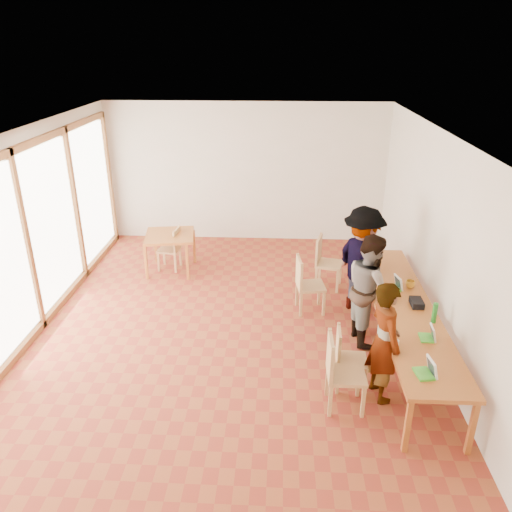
# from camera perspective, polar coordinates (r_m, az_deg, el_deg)

# --- Properties ---
(ground) EXTENTS (8.00, 8.00, 0.00)m
(ground) POSITION_cam_1_polar(r_m,az_deg,el_deg) (7.81, -3.07, -8.64)
(ground) COLOR brown
(ground) RESTS_ON ground
(wall_back) EXTENTS (6.00, 0.10, 3.00)m
(wall_back) POSITION_cam_1_polar(r_m,az_deg,el_deg) (10.92, -1.12, 9.45)
(wall_back) COLOR beige
(wall_back) RESTS_ON ground
(wall_front) EXTENTS (6.00, 0.10, 3.00)m
(wall_front) POSITION_cam_1_polar(r_m,az_deg,el_deg) (3.77, -10.15, -21.64)
(wall_front) COLOR beige
(wall_front) RESTS_ON ground
(wall_right) EXTENTS (0.10, 8.00, 3.00)m
(wall_right) POSITION_cam_1_polar(r_m,az_deg,el_deg) (7.43, 20.33, 1.09)
(wall_right) COLOR beige
(wall_right) RESTS_ON ground
(window_wall) EXTENTS (0.10, 8.00, 3.00)m
(window_wall) POSITION_cam_1_polar(r_m,az_deg,el_deg) (8.00, -24.94, 1.88)
(window_wall) COLOR white
(window_wall) RESTS_ON ground
(ceiling) EXTENTS (6.00, 8.00, 0.04)m
(ceiling) POSITION_cam_1_polar(r_m,az_deg,el_deg) (6.71, -3.64, 13.77)
(ceiling) COLOR white
(ceiling) RESTS_ON wall_back
(communal_table) EXTENTS (0.80, 4.00, 0.75)m
(communal_table) POSITION_cam_1_polar(r_m,az_deg,el_deg) (7.30, 16.51, -5.75)
(communal_table) COLOR #AC5926
(communal_table) RESTS_ON ground
(side_table) EXTENTS (0.90, 0.90, 0.75)m
(side_table) POSITION_cam_1_polar(r_m,az_deg,el_deg) (9.65, -9.82, 2.00)
(side_table) COLOR #AC5926
(side_table) RESTS_ON ground
(chair_near) EXTENTS (0.41, 0.41, 0.44)m
(chair_near) POSITION_cam_1_polar(r_m,az_deg,el_deg) (6.52, 10.12, -10.80)
(chair_near) COLOR tan
(chair_near) RESTS_ON ground
(chair_mid) EXTENTS (0.46, 0.46, 0.52)m
(chair_mid) POSITION_cam_1_polar(r_m,az_deg,el_deg) (6.14, 9.37, -12.21)
(chair_mid) COLOR tan
(chair_mid) RESTS_ON ground
(chair_far) EXTENTS (0.50, 0.50, 0.50)m
(chair_far) POSITION_cam_1_polar(r_m,az_deg,el_deg) (8.13, 5.61, -2.66)
(chair_far) COLOR tan
(chair_far) RESTS_ON ground
(chair_empty) EXTENTS (0.54, 0.54, 0.51)m
(chair_empty) POSITION_cam_1_polar(r_m,az_deg,el_deg) (8.99, 7.76, -0.09)
(chair_empty) COLOR tan
(chair_empty) RESTS_ON ground
(chair_spare) EXTENTS (0.43, 0.43, 0.45)m
(chair_spare) POSITION_cam_1_polar(r_m,az_deg,el_deg) (9.77, -9.46, 1.33)
(chair_spare) COLOR tan
(chair_spare) RESTS_ON ground
(person_near) EXTENTS (0.53, 0.66, 1.58)m
(person_near) POSITION_cam_1_polar(r_m,az_deg,el_deg) (6.31, 14.44, -9.45)
(person_near) COLOR gray
(person_near) RESTS_ON ground
(person_mid) EXTENTS (0.75, 0.90, 1.66)m
(person_mid) POSITION_cam_1_polar(r_m,az_deg,el_deg) (7.43, 12.87, -3.65)
(person_mid) COLOR gray
(person_mid) RESTS_ON ground
(person_far) EXTENTS (1.09, 1.33, 1.80)m
(person_far) POSITION_cam_1_polar(r_m,az_deg,el_deg) (8.16, 12.00, -0.54)
(person_far) COLOR gray
(person_far) RESTS_ON ground
(laptop_near) EXTENTS (0.24, 0.27, 0.20)m
(laptop_near) POSITION_cam_1_polar(r_m,az_deg,el_deg) (5.94, 19.02, -12.26)
(laptop_near) COLOR green
(laptop_near) RESTS_ON communal_table
(laptop_mid) EXTENTS (0.19, 0.22, 0.18)m
(laptop_mid) POSITION_cam_1_polar(r_m,az_deg,el_deg) (6.58, 19.20, -8.56)
(laptop_mid) COLOR green
(laptop_mid) RESTS_ON communal_table
(laptop_far) EXTENTS (0.26, 0.28, 0.20)m
(laptop_far) POSITION_cam_1_polar(r_m,az_deg,el_deg) (7.68, 15.64, -3.24)
(laptop_far) COLOR green
(laptop_far) RESTS_ON communal_table
(yellow_mug) EXTENTS (0.18, 0.18, 0.11)m
(yellow_mug) POSITION_cam_1_polar(r_m,az_deg,el_deg) (7.79, 17.21, -3.08)
(yellow_mug) COLOR gold
(yellow_mug) RESTS_ON communal_table
(green_bottle) EXTENTS (0.07, 0.07, 0.28)m
(green_bottle) POSITION_cam_1_polar(r_m,az_deg,el_deg) (6.92, 19.74, -6.14)
(green_bottle) COLOR #207623
(green_bottle) RESTS_ON communal_table
(clear_glass) EXTENTS (0.07, 0.07, 0.09)m
(clear_glass) POSITION_cam_1_polar(r_m,az_deg,el_deg) (8.54, 12.42, -0.22)
(clear_glass) COLOR silver
(clear_glass) RESTS_ON communal_table
(condiment_cup) EXTENTS (0.08, 0.08, 0.06)m
(condiment_cup) POSITION_cam_1_polar(r_m,az_deg,el_deg) (6.35, 15.68, -9.51)
(condiment_cup) COLOR white
(condiment_cup) RESTS_ON communal_table
(pink_phone) EXTENTS (0.05, 0.10, 0.01)m
(pink_phone) POSITION_cam_1_polar(r_m,az_deg,el_deg) (7.29, 15.39, -5.16)
(pink_phone) COLOR #C62F48
(pink_phone) RESTS_ON communal_table
(black_pouch) EXTENTS (0.16, 0.26, 0.09)m
(black_pouch) POSITION_cam_1_polar(r_m,az_deg,el_deg) (7.30, 17.89, -5.11)
(black_pouch) COLOR black
(black_pouch) RESTS_ON communal_table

